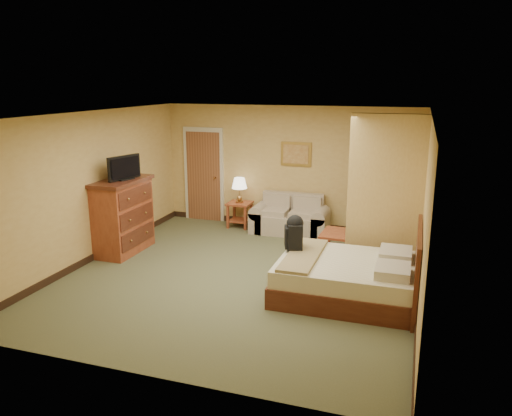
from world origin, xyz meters
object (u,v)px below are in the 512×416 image
at_px(loveseat, 290,221).
at_px(dresser, 123,216).
at_px(coffee_table, 342,240).
at_px(bed, 352,277).

distance_m(loveseat, dresser, 3.41).
relative_size(coffee_table, bed, 0.38).
bearing_deg(bed, dresser, 170.43).
relative_size(loveseat, coffee_table, 2.08).
bearing_deg(bed, loveseat, 120.28).
height_order(coffee_table, dresser, dresser).
bearing_deg(bed, coffee_table, 103.32).
height_order(loveseat, coffee_table, loveseat).
height_order(loveseat, bed, bed).
xyz_separation_m(dresser, bed, (4.29, -0.72, -0.39)).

